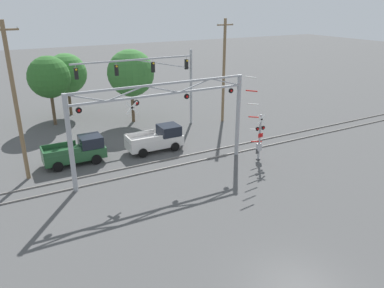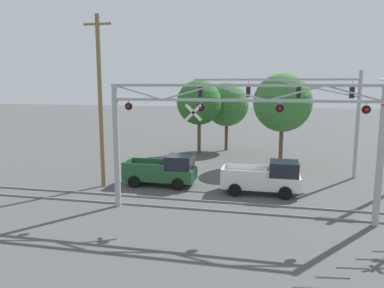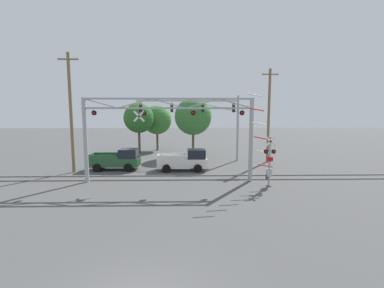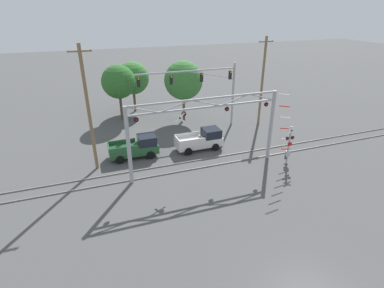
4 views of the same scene
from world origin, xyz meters
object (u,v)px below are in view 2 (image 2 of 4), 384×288
Objects in this scene: traffic_signal_span at (310,102)px; crossing_gantry at (239,132)px; background_tree_far_right_verge at (227,104)px; utility_pole_left at (100,101)px; pickup_truck_lead at (266,178)px; pickup_truck_following at (164,171)px; background_tree_beyond_span at (283,103)px; background_tree_far_left_verge at (199,103)px.

crossing_gantry is at bearing -113.61° from traffic_signal_span.
crossing_gantry is at bearing -80.91° from background_tree_far_right_verge.
traffic_signal_span is 14.27m from utility_pole_left.
background_tree_far_right_verge is at bearing 106.48° from pickup_truck_lead.
traffic_signal_span reaches higher than background_tree_far_right_verge.
pickup_truck_lead is at bearing 72.51° from crossing_gantry.
background_tree_far_right_verge reaches higher than pickup_truck_following.
crossing_gantry is at bearing -100.16° from background_tree_beyond_span.
traffic_signal_span reaches higher than pickup_truck_lead.
pickup_truck_lead is 0.70× the size of background_tree_far_right_verge.
background_tree_beyond_span is 7.74m from background_tree_far_right_verge.
pickup_truck_lead is 6.52m from pickup_truck_following.
pickup_truck_following is at bearing 15.68° from utility_pole_left.
background_tree_beyond_span is (0.98, 8.56, 4.09)m from pickup_truck_lead.
pickup_truck_lead is 11.27m from utility_pole_left.
background_tree_beyond_span reaches higher than background_tree_far_left_verge.
background_tree_far_right_verge is at bearing 132.36° from background_tree_beyond_span.
pickup_truck_lead is at bearing -4.24° from pickup_truck_following.
pickup_truck_lead is 1.01× the size of pickup_truck_following.
background_tree_far_left_verge is at bearing 119.26° from pickup_truck_lead.
utility_pole_left is at bearing -176.76° from pickup_truck_lead.
background_tree_beyond_span is at bearing 47.21° from pickup_truck_following.
pickup_truck_lead is at bearing -118.06° from traffic_signal_span.
background_tree_beyond_span is 1.07× the size of background_tree_far_left_verge.
crossing_gantry is 10.17m from traffic_signal_span.
background_tree_far_left_verge reaches higher than pickup_truck_lead.
traffic_signal_span is at bearing 66.39° from crossing_gantry.
background_tree_far_left_verge is at bearing 108.26° from crossing_gantry.
background_tree_far_right_verge is (2.28, 13.79, 3.57)m from pickup_truck_following.
utility_pole_left reaches higher than pickup_truck_lead.
pickup_truck_following is 0.67× the size of background_tree_far_left_verge.
pickup_truck_lead is (1.29, 4.08, -3.26)m from crossing_gantry.
background_tree_far_left_verge is at bearing 89.49° from pickup_truck_following.
traffic_signal_span is 11.48m from background_tree_far_right_verge.
background_tree_beyond_span is (11.27, 9.14, -0.47)m from utility_pole_left.
pickup_truck_following is 11.62m from background_tree_far_left_verge.
crossing_gantry is 18.59m from background_tree_far_right_verge.
background_tree_far_left_verge is (0.10, 10.95, 3.88)m from pickup_truck_following.
background_tree_beyond_span reaches higher than crossing_gantry.
pickup_truck_lead is at bearing -60.74° from background_tree_far_left_verge.
crossing_gantry is 1.23× the size of utility_pole_left.
traffic_signal_span is 1.74× the size of background_tree_far_right_verge.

